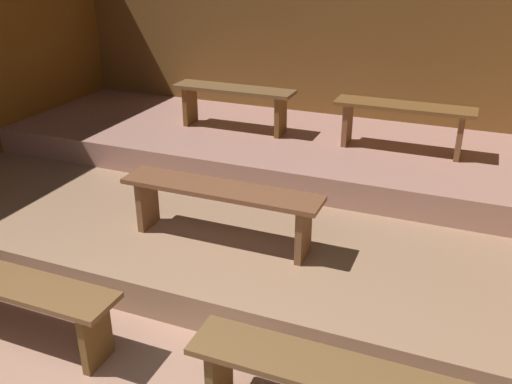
% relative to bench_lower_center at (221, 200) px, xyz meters
% --- Properties ---
extents(ground, '(7.20, 6.00, 0.08)m').
position_rel_bench_lower_center_xyz_m(ground, '(0.16, 0.13, -0.64)').
color(ground, tan).
extents(wall_back, '(7.20, 0.06, 2.50)m').
position_rel_bench_lower_center_xyz_m(wall_back, '(0.16, 2.76, 0.65)').
color(wall_back, brown).
rests_on(wall_back, ground).
extents(platform_lower, '(6.40, 3.48, 0.26)m').
position_rel_bench_lower_center_xyz_m(platform_lower, '(0.16, 0.99, -0.47)').
color(platform_lower, '#A0795B').
rests_on(platform_lower, ground).
extents(platform_middle, '(6.40, 1.86, 0.26)m').
position_rel_bench_lower_center_xyz_m(platform_middle, '(0.16, 1.80, -0.22)').
color(platform_middle, tan).
rests_on(platform_middle, platform_lower).
extents(bench_lower_center, '(1.53, 0.31, 0.45)m').
position_rel_bench_lower_center_xyz_m(bench_lower_center, '(0.00, 0.00, 0.00)').
color(bench_lower_center, brown).
rests_on(bench_lower_center, platform_lower).
extents(bench_middle_left, '(1.28, 0.31, 0.45)m').
position_rel_bench_lower_center_xyz_m(bench_middle_left, '(-0.71, 1.81, 0.25)').
color(bench_middle_left, brown).
rests_on(bench_middle_left, platform_middle).
extents(bench_middle_right, '(1.28, 0.31, 0.45)m').
position_rel_bench_lower_center_xyz_m(bench_middle_right, '(1.02, 1.81, 0.25)').
color(bench_middle_right, brown).
rests_on(bench_middle_right, platform_middle).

